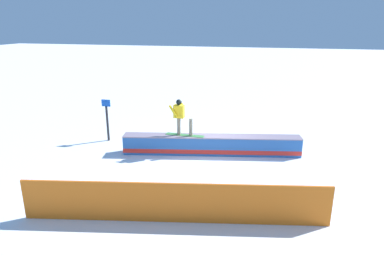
# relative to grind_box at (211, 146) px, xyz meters

# --- Properties ---
(ground_plane) EXTENTS (120.00, 120.00, 0.00)m
(ground_plane) POSITION_rel_grind_box_xyz_m (0.00, 0.00, -0.35)
(ground_plane) COLOR white
(grind_box) EXTENTS (7.00, 2.02, 0.77)m
(grind_box) POSITION_rel_grind_box_xyz_m (0.00, 0.00, 0.00)
(grind_box) COLOR #2C66B7
(grind_box) RESTS_ON ground_plane
(snowboarder) EXTENTS (1.57, 0.42, 1.44)m
(snowboarder) POSITION_rel_grind_box_xyz_m (1.20, 0.21, 1.21)
(snowboarder) COLOR #3E8144
(snowboarder) RESTS_ON grind_box
(safety_fence) EXTENTS (7.92, 1.69, 1.13)m
(safety_fence) POSITION_rel_grind_box_xyz_m (0.00, 4.98, 0.22)
(safety_fence) COLOR orange
(safety_fence) RESTS_ON ground_plane
(trail_marker) EXTENTS (0.40, 0.10, 1.86)m
(trail_marker) POSITION_rel_grind_box_xyz_m (4.78, -0.47, 0.65)
(trail_marker) COLOR #262628
(trail_marker) RESTS_ON ground_plane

